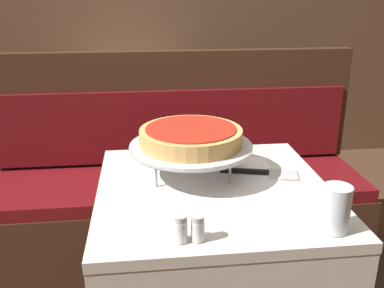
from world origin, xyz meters
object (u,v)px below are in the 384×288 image
(deep_dish_pizza, at_px, (191,136))
(pizza_server, at_px, (261,173))
(dining_table_rear, at_px, (132,96))
(salt_shaker, at_px, (180,229))
(booth_bench, at_px, (176,205))
(pizza_pan_stand, at_px, (191,147))
(dining_table_front, at_px, (213,216))
(pepper_shaker, at_px, (198,228))
(condiment_caddy, at_px, (134,71))
(napkin_holder, at_px, (192,140))
(water_glass_near, at_px, (336,208))

(deep_dish_pizza, height_order, pizza_server, deep_dish_pizza)
(dining_table_rear, xyz_separation_m, salt_shaker, (0.15, -1.92, 0.13))
(booth_bench, height_order, pizza_pan_stand, booth_bench)
(dining_table_front, bearing_deg, booth_bench, 95.50)
(pizza_server, bearing_deg, pepper_shaker, -125.11)
(salt_shaker, bearing_deg, condiment_caddy, 93.80)
(deep_dish_pizza, relative_size, condiment_caddy, 1.83)
(booth_bench, bearing_deg, napkin_holder, -84.92)
(booth_bench, xyz_separation_m, pizza_server, (0.23, -0.61, 0.43))
(pizza_pan_stand, distance_m, napkin_holder, 0.23)
(pizza_server, xyz_separation_m, condiment_caddy, (-0.43, 1.65, 0.04))
(booth_bench, relative_size, condiment_caddy, 10.16)
(dining_table_rear, xyz_separation_m, pizza_server, (0.45, -1.55, 0.11))
(deep_dish_pizza, distance_m, condiment_caddy, 1.65)
(dining_table_rear, distance_m, salt_shaker, 1.93)
(pepper_shaker, bearing_deg, water_glass_near, 1.10)
(dining_table_front, height_order, pizza_pan_stand, pizza_pan_stand)
(dining_table_front, xyz_separation_m, pizza_pan_stand, (-0.06, 0.08, 0.20))
(salt_shaker, bearing_deg, pizza_server, 50.73)
(dining_table_rear, bearing_deg, napkin_holder, -79.37)
(salt_shaker, bearing_deg, napkin_holder, 80.89)
(water_glass_near, bearing_deg, pizza_server, 103.97)
(dining_table_front, relative_size, condiment_caddy, 4.19)
(dining_table_front, relative_size, napkin_holder, 7.32)
(dining_table_front, bearing_deg, water_glass_near, -47.67)
(pizza_server, xyz_separation_m, water_glass_near, (0.09, -0.36, 0.06))
(salt_shaker, bearing_deg, pepper_shaker, 0.00)
(pepper_shaker, bearing_deg, napkin_holder, 84.82)
(pizza_server, distance_m, pepper_shaker, 0.44)
(napkin_holder, bearing_deg, deep_dish_pizza, -97.11)
(dining_table_front, distance_m, condiment_caddy, 1.75)
(water_glass_near, bearing_deg, salt_shaker, -179.02)
(dining_table_front, relative_size, booth_bench, 0.41)
(pizza_server, relative_size, water_glass_near, 2.13)
(salt_shaker, height_order, napkin_holder, napkin_holder)
(pizza_pan_stand, xyz_separation_m, water_glass_near, (0.32, -0.36, -0.04))
(napkin_holder, relative_size, condiment_caddy, 0.57)
(deep_dish_pizza, xyz_separation_m, pepper_shaker, (-0.03, -0.37, -0.10))
(pepper_shaker, distance_m, condiment_caddy, 2.02)
(booth_bench, xyz_separation_m, napkin_holder, (0.03, -0.37, 0.47))
(pizza_server, bearing_deg, napkin_holder, 130.75)
(pizza_pan_stand, height_order, salt_shaker, pizza_pan_stand)
(pizza_pan_stand, xyz_separation_m, salt_shaker, (-0.07, -0.37, -0.07))
(dining_table_front, height_order, napkin_holder, napkin_holder)
(pizza_server, height_order, salt_shaker, salt_shaker)
(pizza_server, bearing_deg, pizza_pan_stand, 177.87)
(booth_bench, xyz_separation_m, condiment_caddy, (-0.20, 1.04, 0.47))
(dining_table_rear, distance_m, pizza_server, 1.62)
(condiment_caddy, bearing_deg, salt_shaker, -86.20)
(salt_shaker, bearing_deg, pizza_pan_stand, 79.70)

